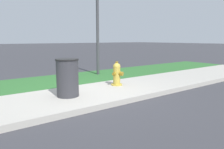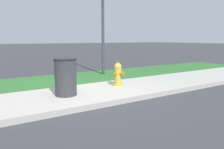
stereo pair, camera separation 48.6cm
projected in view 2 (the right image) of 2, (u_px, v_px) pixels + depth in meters
ground_plane at (87, 93)px, 5.57m from camera, size 120.00×120.00×0.00m
sidewalk_pavement at (87, 93)px, 5.57m from camera, size 18.00×2.16×0.01m
grass_verge at (58, 80)px, 7.41m from camera, size 18.00×2.26×0.01m
street_curb at (111, 102)px, 4.59m from camera, size 18.00×0.16×0.12m
fire_hydrant_mid_block at (118, 74)px, 6.45m from camera, size 0.40×0.38×0.72m
trash_bin at (66, 77)px, 5.29m from camera, size 0.55×0.55×0.92m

